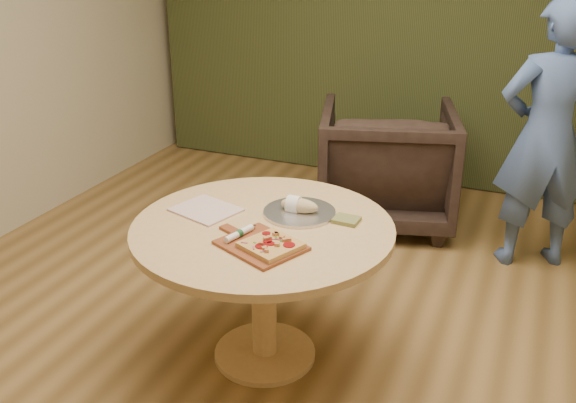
{
  "coord_description": "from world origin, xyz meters",
  "views": [
    {
      "loc": [
        0.98,
        -2.38,
        2.06
      ],
      "look_at": [
        -0.12,
        0.25,
        0.82
      ],
      "focal_mm": 40.0,
      "sensor_mm": 36.0,
      "label": 1
    }
  ],
  "objects_px": {
    "cutlery_roll": "(239,233)",
    "serving_tray": "(299,212)",
    "flatbread_pizza": "(271,245)",
    "pizza_paddle": "(259,245)",
    "armchair": "(387,159)",
    "pedestal_table": "(263,251)",
    "bread_roll": "(298,205)",
    "person_standing": "(546,137)"
  },
  "relations": [
    {
      "from": "pizza_paddle",
      "to": "serving_tray",
      "type": "relative_size",
      "value": 1.33
    },
    {
      "from": "pizza_paddle",
      "to": "bread_roll",
      "type": "xyz_separation_m",
      "value": [
        0.03,
        0.39,
        0.04
      ]
    },
    {
      "from": "cutlery_roll",
      "to": "armchair",
      "type": "height_order",
      "value": "armchair"
    },
    {
      "from": "pedestal_table",
      "to": "armchair",
      "type": "bearing_deg",
      "value": 85.87
    },
    {
      "from": "cutlery_roll",
      "to": "bread_roll",
      "type": "height_order",
      "value": "bread_roll"
    },
    {
      "from": "serving_tray",
      "to": "armchair",
      "type": "distance_m",
      "value": 1.69
    },
    {
      "from": "serving_tray",
      "to": "flatbread_pizza",
      "type": "bearing_deg",
      "value": -85.86
    },
    {
      "from": "flatbread_pizza",
      "to": "pizza_paddle",
      "type": "bearing_deg",
      "value": 165.81
    },
    {
      "from": "pizza_paddle",
      "to": "bread_roll",
      "type": "height_order",
      "value": "bread_roll"
    },
    {
      "from": "bread_roll",
      "to": "serving_tray",
      "type": "bearing_deg",
      "value": 0.0
    },
    {
      "from": "cutlery_roll",
      "to": "serving_tray",
      "type": "distance_m",
      "value": 0.39
    },
    {
      "from": "pedestal_table",
      "to": "bread_roll",
      "type": "height_order",
      "value": "bread_roll"
    },
    {
      "from": "cutlery_roll",
      "to": "person_standing",
      "type": "relative_size",
      "value": 0.11
    },
    {
      "from": "pizza_paddle",
      "to": "armchair",
      "type": "xyz_separation_m",
      "value": [
        0.06,
        2.06,
        -0.27
      ]
    },
    {
      "from": "serving_tray",
      "to": "armchair",
      "type": "xyz_separation_m",
      "value": [
        0.02,
        1.67,
        -0.27
      ]
    },
    {
      "from": "armchair",
      "to": "person_standing",
      "type": "relative_size",
      "value": 0.57
    },
    {
      "from": "cutlery_roll",
      "to": "person_standing",
      "type": "height_order",
      "value": "person_standing"
    },
    {
      "from": "serving_tray",
      "to": "person_standing",
      "type": "xyz_separation_m",
      "value": [
        1.06,
        1.42,
        0.1
      ]
    },
    {
      "from": "pizza_paddle",
      "to": "bread_roll",
      "type": "bearing_deg",
      "value": 110.31
    },
    {
      "from": "flatbread_pizza",
      "to": "cutlery_roll",
      "type": "bearing_deg",
      "value": 166.75
    },
    {
      "from": "pizza_paddle",
      "to": "armchair",
      "type": "relative_size",
      "value": 0.49
    },
    {
      "from": "person_standing",
      "to": "flatbread_pizza",
      "type": "bearing_deg",
      "value": 35.02
    },
    {
      "from": "cutlery_roll",
      "to": "pedestal_table",
      "type": "bearing_deg",
      "value": 94.99
    },
    {
      "from": "pizza_paddle",
      "to": "flatbread_pizza",
      "type": "relative_size",
      "value": 1.63
    },
    {
      "from": "cutlery_roll",
      "to": "armchair",
      "type": "bearing_deg",
      "value": 100.75
    },
    {
      "from": "pizza_paddle",
      "to": "armchair",
      "type": "distance_m",
      "value": 2.08
    },
    {
      "from": "person_standing",
      "to": "cutlery_roll",
      "type": "bearing_deg",
      "value": 30.42
    },
    {
      "from": "cutlery_roll",
      "to": "serving_tray",
      "type": "bearing_deg",
      "value": 83.69
    },
    {
      "from": "pizza_paddle",
      "to": "cutlery_roll",
      "type": "height_order",
      "value": "cutlery_roll"
    },
    {
      "from": "flatbread_pizza",
      "to": "armchair",
      "type": "xyz_separation_m",
      "value": [
        -0.01,
        2.08,
        -0.29
      ]
    },
    {
      "from": "cutlery_roll",
      "to": "armchair",
      "type": "distance_m",
      "value": 2.06
    },
    {
      "from": "pizza_paddle",
      "to": "person_standing",
      "type": "distance_m",
      "value": 2.12
    },
    {
      "from": "pedestal_table",
      "to": "pizza_paddle",
      "type": "height_order",
      "value": "pizza_paddle"
    },
    {
      "from": "pizza_paddle",
      "to": "flatbread_pizza",
      "type": "height_order",
      "value": "flatbread_pizza"
    },
    {
      "from": "pedestal_table",
      "to": "cutlery_roll",
      "type": "distance_m",
      "value": 0.25
    },
    {
      "from": "pedestal_table",
      "to": "pizza_paddle",
      "type": "xyz_separation_m",
      "value": [
        0.08,
        -0.2,
        0.15
      ]
    },
    {
      "from": "armchair",
      "to": "flatbread_pizza",
      "type": "bearing_deg",
      "value": 74.15
    },
    {
      "from": "pizza_paddle",
      "to": "person_standing",
      "type": "xyz_separation_m",
      "value": [
        1.1,
        1.81,
        0.1
      ]
    },
    {
      "from": "serving_tray",
      "to": "pedestal_table",
      "type": "bearing_deg",
      "value": -121.23
    },
    {
      "from": "person_standing",
      "to": "armchair",
      "type": "bearing_deg",
      "value": -38.78
    },
    {
      "from": "pizza_paddle",
      "to": "flatbread_pizza",
      "type": "bearing_deg",
      "value": 9.85
    },
    {
      "from": "bread_roll",
      "to": "flatbread_pizza",
      "type": "bearing_deg",
      "value": -84.62
    }
  ]
}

